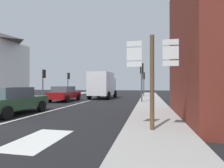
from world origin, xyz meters
The scene contains 13 objects.
ground_plane centered at (0.00, 10.00, 0.00)m, with size 80.00×80.00×0.00m, color black.
sidewalk_right centered at (6.13, 8.00, 0.07)m, with size 2.23×44.00×0.14m, color #9E9B96.
sidewalk_left centered at (-6.13, 8.00, 0.07)m, with size 2.23×44.00×0.14m, color #9E9B96.
lane_centre_stripe centered at (0.00, 6.00, 0.01)m, with size 0.16×12.00×0.01m, color silver.
lane_turn_arrow centered at (2.76, -1.00, 0.01)m, with size 1.20×2.20×0.01m, color silver.
sedan_near centered at (-1.29, 2.60, 0.76)m, with size 1.97×4.20×1.47m.
sedan_far centered at (-2.18, 10.59, 0.76)m, with size 2.02×4.22×1.47m.
delivery_truck centered at (0.60, 14.74, 1.65)m, with size 2.62×5.07×3.05m.
route_sign_post centered at (5.98, 0.29, 1.91)m, with size 1.66×0.14×3.20m.
traffic_light_near_left centered at (-5.32, 11.94, 2.42)m, with size 0.30×0.49×3.27m.
traffic_light_far_right centered at (5.32, 18.01, 2.40)m, with size 0.30×0.49×3.25m.
traffic_light_near_right centered at (5.32, 10.27, 2.60)m, with size 0.30×0.49×3.50m.
traffic_light_far_left centered at (-5.32, 18.10, 2.48)m, with size 0.30×0.49×3.35m.
Camera 1 is at (5.85, -5.64, 1.58)m, focal length 28.63 mm.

